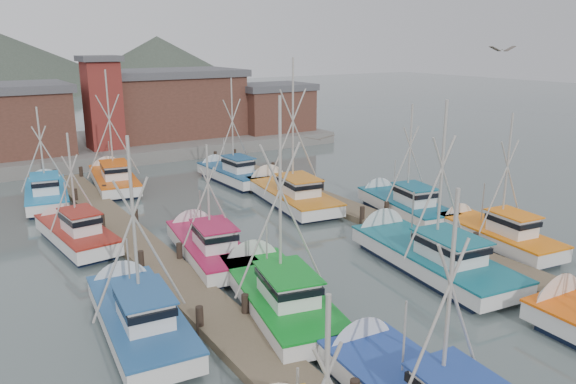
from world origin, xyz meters
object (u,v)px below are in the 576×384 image
lookout_tower (103,102)px  boat_4 (275,292)px  boat_8 (207,245)px  boat_12 (113,178)px

lookout_tower → boat_4: lookout_tower is taller
boat_4 → lookout_tower: bearing=98.2°
lookout_tower → boat_8: bearing=-94.9°
boat_4 → boat_8: boat_4 is taller
boat_12 → boat_4: bearing=-81.7°
boat_8 → boat_12: boat_12 is taller
boat_8 → boat_12: size_ratio=0.91×
lookout_tower → boat_12: 11.63m
boat_8 → lookout_tower: bearing=93.5°
lookout_tower → boat_4: size_ratio=0.86×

